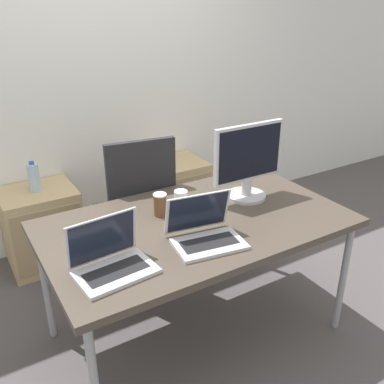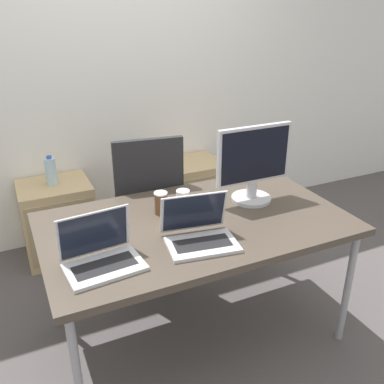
{
  "view_description": "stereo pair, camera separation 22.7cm",
  "coord_description": "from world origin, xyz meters",
  "px_view_note": "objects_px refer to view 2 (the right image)",
  "views": [
    {
      "loc": [
        -1.07,
        -1.73,
        1.85
      ],
      "look_at": [
        0.0,
        0.05,
        0.91
      ],
      "focal_mm": 40.0,
      "sensor_mm": 36.0,
      "label": 1
    },
    {
      "loc": [
        -0.87,
        -1.83,
        1.85
      ],
      "look_at": [
        0.0,
        0.05,
        0.91
      ],
      "focal_mm": 40.0,
      "sensor_mm": 36.0,
      "label": 2
    }
  ],
  "objects_px": {
    "coffee_cup_white": "(183,199)",
    "coffee_cup_brown": "(161,203)",
    "cabinet_left": "(58,220)",
    "mouse": "(215,214)",
    "cabinet_right": "(190,194)",
    "laptop_left": "(199,233)",
    "laptop_right": "(101,255)",
    "office_chair": "(146,222)",
    "monitor": "(253,164)",
    "water_bottle": "(51,171)"
  },
  "relations": [
    {
      "from": "office_chair",
      "to": "cabinet_left",
      "type": "xyz_separation_m",
      "value": [
        -0.54,
        0.51,
        -0.11
      ]
    },
    {
      "from": "water_bottle",
      "to": "mouse",
      "type": "relative_size",
      "value": 3.11
    },
    {
      "from": "cabinet_left",
      "to": "cabinet_right",
      "type": "relative_size",
      "value": 1.0
    },
    {
      "from": "laptop_right",
      "to": "water_bottle",
      "type": "bearing_deg",
      "value": 90.95
    },
    {
      "from": "office_chair",
      "to": "coffee_cup_white",
      "type": "xyz_separation_m",
      "value": [
        0.04,
        -0.56,
        0.41
      ]
    },
    {
      "from": "water_bottle",
      "to": "mouse",
      "type": "bearing_deg",
      "value": -60.4
    },
    {
      "from": "laptop_right",
      "to": "coffee_cup_brown",
      "type": "relative_size",
      "value": 2.77
    },
    {
      "from": "office_chair",
      "to": "cabinet_right",
      "type": "bearing_deg",
      "value": 41.48
    },
    {
      "from": "laptop_left",
      "to": "laptop_right",
      "type": "height_order",
      "value": "laptop_right"
    },
    {
      "from": "cabinet_right",
      "to": "monitor",
      "type": "height_order",
      "value": "monitor"
    },
    {
      "from": "laptop_right",
      "to": "coffee_cup_white",
      "type": "bearing_deg",
      "value": 33.36
    },
    {
      "from": "monitor",
      "to": "mouse",
      "type": "relative_size",
      "value": 6.49
    },
    {
      "from": "coffee_cup_brown",
      "to": "coffee_cup_white",
      "type": "bearing_deg",
      "value": 4.71
    },
    {
      "from": "cabinet_right",
      "to": "laptop_right",
      "type": "relative_size",
      "value": 1.69
    },
    {
      "from": "cabinet_right",
      "to": "coffee_cup_white",
      "type": "bearing_deg",
      "value": -116.56
    },
    {
      "from": "laptop_right",
      "to": "monitor",
      "type": "xyz_separation_m",
      "value": [
        0.97,
        0.3,
        0.18
      ]
    },
    {
      "from": "coffee_cup_white",
      "to": "office_chair",
      "type": "bearing_deg",
      "value": 94.38
    },
    {
      "from": "cabinet_left",
      "to": "coffee_cup_brown",
      "type": "height_order",
      "value": "coffee_cup_brown"
    },
    {
      "from": "monitor",
      "to": "mouse",
      "type": "distance_m",
      "value": 0.37
    },
    {
      "from": "coffee_cup_brown",
      "to": "cabinet_right",
      "type": "bearing_deg",
      "value": 58.14
    },
    {
      "from": "cabinet_left",
      "to": "laptop_left",
      "type": "distance_m",
      "value": 1.61
    },
    {
      "from": "laptop_left",
      "to": "laptop_right",
      "type": "bearing_deg",
      "value": 179.11
    },
    {
      "from": "water_bottle",
      "to": "mouse",
      "type": "xyz_separation_m",
      "value": [
        0.7,
        -1.24,
        0.08
      ]
    },
    {
      "from": "water_bottle",
      "to": "mouse",
      "type": "height_order",
      "value": "water_bottle"
    },
    {
      "from": "cabinet_right",
      "to": "laptop_left",
      "type": "xyz_separation_m",
      "value": [
        -0.61,
        -1.44,
        0.51
      ]
    },
    {
      "from": "cabinet_right",
      "to": "water_bottle",
      "type": "xyz_separation_m",
      "value": [
        -1.12,
        0.0,
        0.4
      ]
    },
    {
      "from": "cabinet_right",
      "to": "water_bottle",
      "type": "height_order",
      "value": "water_bottle"
    },
    {
      "from": "cabinet_left",
      "to": "coffee_cup_brown",
      "type": "distance_m",
      "value": 1.28
    },
    {
      "from": "cabinet_left",
      "to": "laptop_right",
      "type": "height_order",
      "value": "laptop_right"
    },
    {
      "from": "cabinet_left",
      "to": "monitor",
      "type": "relative_size",
      "value": 1.29
    },
    {
      "from": "office_chair",
      "to": "laptop_right",
      "type": "bearing_deg",
      "value": -119.2
    },
    {
      "from": "cabinet_left",
      "to": "mouse",
      "type": "height_order",
      "value": "mouse"
    },
    {
      "from": "laptop_right",
      "to": "coffee_cup_white",
      "type": "distance_m",
      "value": 0.67
    },
    {
      "from": "cabinet_left",
      "to": "laptop_left",
      "type": "bearing_deg",
      "value": -70.68
    },
    {
      "from": "monitor",
      "to": "mouse",
      "type": "bearing_deg",
      "value": -161.22
    },
    {
      "from": "cabinet_left",
      "to": "mouse",
      "type": "relative_size",
      "value": 8.37
    },
    {
      "from": "laptop_right",
      "to": "coffee_cup_brown",
      "type": "height_order",
      "value": "laptop_right"
    },
    {
      "from": "office_chair",
      "to": "coffee_cup_white",
      "type": "distance_m",
      "value": 0.69
    },
    {
      "from": "cabinet_right",
      "to": "mouse",
      "type": "height_order",
      "value": "mouse"
    },
    {
      "from": "office_chair",
      "to": "cabinet_left",
      "type": "bearing_deg",
      "value": 136.78
    },
    {
      "from": "laptop_left",
      "to": "coffee_cup_brown",
      "type": "height_order",
      "value": "laptop_left"
    },
    {
      "from": "water_bottle",
      "to": "coffee_cup_white",
      "type": "distance_m",
      "value": 1.22
    },
    {
      "from": "office_chair",
      "to": "cabinet_right",
      "type": "distance_m",
      "value": 0.77
    },
    {
      "from": "cabinet_right",
      "to": "laptop_left",
      "type": "bearing_deg",
      "value": -112.98
    },
    {
      "from": "monitor",
      "to": "coffee_cup_brown",
      "type": "relative_size",
      "value": 3.63
    },
    {
      "from": "monitor",
      "to": "cabinet_left",
      "type": "bearing_deg",
      "value": 131.22
    },
    {
      "from": "cabinet_right",
      "to": "water_bottle",
      "type": "bearing_deg",
      "value": 179.89
    },
    {
      "from": "water_bottle",
      "to": "cabinet_right",
      "type": "bearing_deg",
      "value": -0.11
    },
    {
      "from": "mouse",
      "to": "coffee_cup_brown",
      "type": "bearing_deg",
      "value": 148.15
    },
    {
      "from": "coffee_cup_white",
      "to": "coffee_cup_brown",
      "type": "xyz_separation_m",
      "value": [
        -0.14,
        -0.01,
        0.01
      ]
    }
  ]
}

